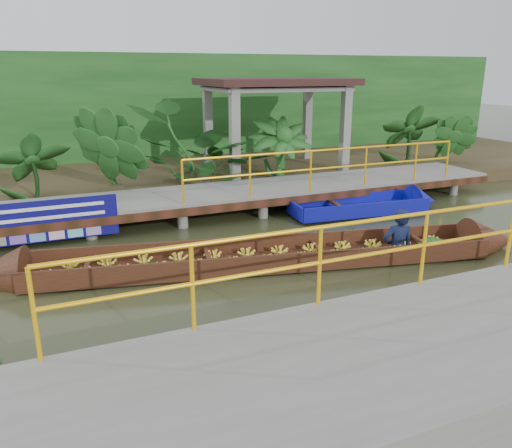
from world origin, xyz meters
name	(u,v)px	position (x,y,z in m)	size (l,w,h in m)	color
ground	(273,261)	(0.00, 0.00, 0.00)	(80.00, 80.00, 0.00)	#2C341A
land_strip	(173,175)	(0.00, 7.50, 0.23)	(30.00, 8.00, 0.45)	#362E1B
far_dock	(215,196)	(0.02, 3.43, 0.48)	(16.00, 2.06, 1.66)	slate
near_dock	(496,343)	(1.00, -4.20, 0.30)	(18.00, 2.40, 1.73)	slate
pavilion	(275,91)	(3.00, 6.30, 2.82)	(4.40, 3.00, 3.00)	slate
foliage_backdrop	(153,113)	(0.00, 10.00, 2.00)	(30.00, 0.80, 4.00)	#164114
vendor_boat	(282,252)	(0.10, -0.19, 0.22)	(10.32, 3.13, 2.14)	#35140E
moored_blue_boat	(391,205)	(4.22, 1.94, 0.17)	(4.02, 1.40, 0.94)	#0D1096
blue_banner	(48,221)	(-3.82, 2.48, 0.56)	(2.73, 0.04, 0.85)	#0E0C63
tropical_plants	(266,144)	(2.25, 5.30, 1.38)	(14.48, 1.48, 1.86)	#164114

